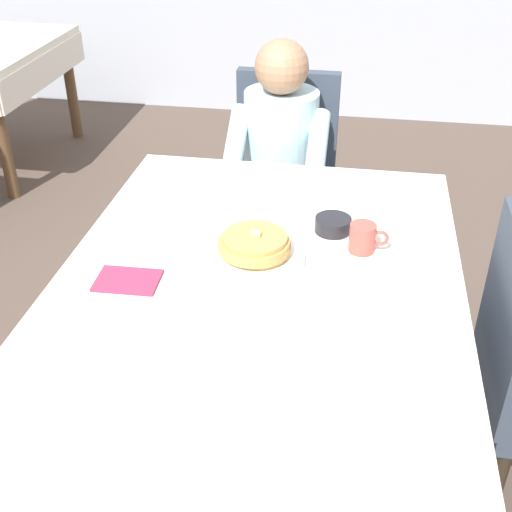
# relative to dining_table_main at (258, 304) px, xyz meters

# --- Properties ---
(ground_plane) EXTENTS (14.00, 14.00, 0.00)m
(ground_plane) POSITION_rel_dining_table_main_xyz_m (0.00, 0.00, -0.65)
(ground_plane) COLOR brown
(dining_table_main) EXTENTS (1.12, 1.52, 0.74)m
(dining_table_main) POSITION_rel_dining_table_main_xyz_m (0.00, 0.00, 0.00)
(dining_table_main) COLOR silver
(dining_table_main) RESTS_ON ground
(chair_diner) EXTENTS (0.44, 0.45, 0.93)m
(chair_diner) POSITION_rel_dining_table_main_xyz_m (-0.08, 1.17, -0.12)
(chair_diner) COLOR #384251
(chair_diner) RESTS_ON ground
(diner_person) EXTENTS (0.40, 0.43, 1.12)m
(diner_person) POSITION_rel_dining_table_main_xyz_m (-0.08, 1.01, 0.02)
(diner_person) COLOR silver
(diner_person) RESTS_ON ground
(plate_breakfast) EXTENTS (0.28, 0.28, 0.02)m
(plate_breakfast) POSITION_rel_dining_table_main_xyz_m (-0.02, 0.09, 0.10)
(plate_breakfast) COLOR white
(plate_breakfast) RESTS_ON dining_table_main
(breakfast_stack) EXTENTS (0.21, 0.21, 0.07)m
(breakfast_stack) POSITION_rel_dining_table_main_xyz_m (-0.02, 0.09, 0.14)
(breakfast_stack) COLOR tan
(breakfast_stack) RESTS_ON plate_breakfast
(cup_coffee) EXTENTS (0.11, 0.08, 0.08)m
(cup_coffee) POSITION_rel_dining_table_main_xyz_m (0.27, 0.18, 0.13)
(cup_coffee) COLOR #B24C42
(cup_coffee) RESTS_ON dining_table_main
(bowl_butter) EXTENTS (0.11, 0.11, 0.04)m
(bowl_butter) POSITION_rel_dining_table_main_xyz_m (0.18, 0.28, 0.11)
(bowl_butter) COLOR black
(bowl_butter) RESTS_ON dining_table_main
(fork_left_of_plate) EXTENTS (0.03, 0.18, 0.00)m
(fork_left_of_plate) POSITION_rel_dining_table_main_xyz_m (-0.21, 0.07, 0.09)
(fork_left_of_plate) COLOR silver
(fork_left_of_plate) RESTS_ON dining_table_main
(knife_right_of_plate) EXTENTS (0.02, 0.20, 0.00)m
(knife_right_of_plate) POSITION_rel_dining_table_main_xyz_m (0.17, 0.07, 0.09)
(knife_right_of_plate) COLOR silver
(knife_right_of_plate) RESTS_ON dining_table_main
(spoon_near_edge) EXTENTS (0.15, 0.01, 0.00)m
(spoon_near_edge) POSITION_rel_dining_table_main_xyz_m (-0.04, -0.22, 0.09)
(spoon_near_edge) COLOR silver
(spoon_near_edge) RESTS_ON dining_table_main
(napkin_folded) EXTENTS (0.17, 0.13, 0.01)m
(napkin_folded) POSITION_rel_dining_table_main_xyz_m (-0.34, -0.08, 0.09)
(napkin_folded) COLOR #8C2D4C
(napkin_folded) RESTS_ON dining_table_main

